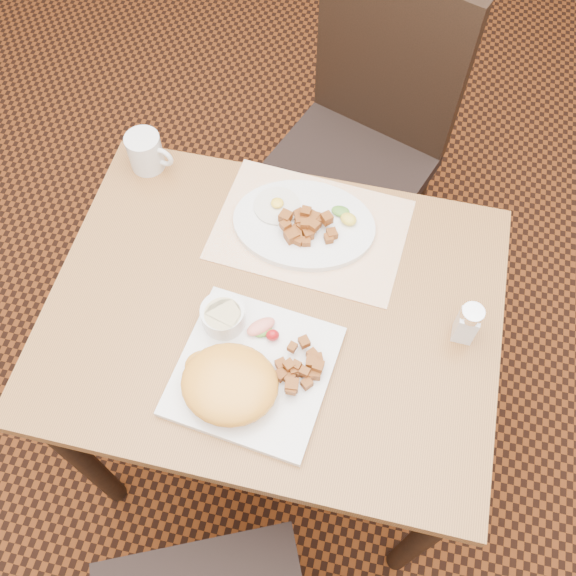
# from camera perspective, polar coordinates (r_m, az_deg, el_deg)

# --- Properties ---
(ground) EXTENTS (8.00, 8.00, 0.00)m
(ground) POSITION_cam_1_polar(r_m,az_deg,el_deg) (1.98, -0.87, -11.95)
(ground) COLOR black
(ground) RESTS_ON ground
(table) EXTENTS (0.90, 0.70, 0.75)m
(table) POSITION_cam_1_polar(r_m,az_deg,el_deg) (1.38, -1.23, -3.93)
(table) COLOR #97602E
(table) RESTS_ON ground
(chair_far) EXTENTS (0.54, 0.55, 0.97)m
(chair_far) POSITION_cam_1_polar(r_m,az_deg,el_deg) (1.85, 6.55, 13.35)
(chair_far) COLOR black
(chair_far) RESTS_ON ground
(placemat) EXTENTS (0.42, 0.31, 0.00)m
(placemat) POSITION_cam_1_polar(r_m,az_deg,el_deg) (1.38, 2.01, 5.22)
(placemat) COLOR white
(placemat) RESTS_ON table
(plate_square) EXTENTS (0.31, 0.31, 0.02)m
(plate_square) POSITION_cam_1_polar(r_m,az_deg,el_deg) (1.22, -3.06, -7.36)
(plate_square) COLOR silver
(plate_square) RESTS_ON table
(plate_oval) EXTENTS (0.31, 0.24, 0.02)m
(plate_oval) POSITION_cam_1_polar(r_m,az_deg,el_deg) (1.37, 1.42, 5.68)
(plate_oval) COLOR silver
(plate_oval) RESTS_ON placemat
(hollandaise_mound) EXTENTS (0.18, 0.16, 0.07)m
(hollandaise_mound) POSITION_cam_1_polar(r_m,az_deg,el_deg) (1.17, -5.28, -8.49)
(hollandaise_mound) COLOR #F9A730
(hollandaise_mound) RESTS_ON plate_square
(ramekin) EXTENTS (0.09, 0.09, 0.05)m
(ramekin) POSITION_cam_1_polar(r_m,az_deg,el_deg) (1.23, -5.78, -2.46)
(ramekin) COLOR silver
(ramekin) RESTS_ON plate_square
(garnish_sq) EXTENTS (0.07, 0.06, 0.03)m
(garnish_sq) POSITION_cam_1_polar(r_m,az_deg,el_deg) (1.23, -2.16, -3.69)
(garnish_sq) COLOR #387223
(garnish_sq) RESTS_ON plate_square
(fried_egg) EXTENTS (0.10, 0.10, 0.02)m
(fried_egg) POSITION_cam_1_polar(r_m,az_deg,el_deg) (1.39, -0.98, 7.34)
(fried_egg) COLOR white
(fried_egg) RESTS_ON plate_oval
(garnish_ov) EXTENTS (0.06, 0.05, 0.02)m
(garnish_ov) POSITION_cam_1_polar(r_m,az_deg,el_deg) (1.37, 5.12, 6.40)
(garnish_ov) COLOR #387223
(garnish_ov) RESTS_ON plate_oval
(salt_shaker) EXTENTS (0.04, 0.04, 0.10)m
(salt_shaker) POSITION_cam_1_polar(r_m,az_deg,el_deg) (1.25, 15.66, -3.02)
(salt_shaker) COLOR white
(salt_shaker) RESTS_ON table
(coffee_mug) EXTENTS (0.11, 0.08, 0.09)m
(coffee_mug) POSITION_cam_1_polar(r_m,az_deg,el_deg) (1.49, -12.50, 11.72)
(coffee_mug) COLOR silver
(coffee_mug) RESTS_ON table
(home_fries_sq) EXTENTS (0.09, 0.12, 0.04)m
(home_fries_sq) POSITION_cam_1_polar(r_m,az_deg,el_deg) (1.19, 1.18, -7.25)
(home_fries_sq) COLOR brown
(home_fries_sq) RESTS_ON plate_square
(home_fries_ov) EXTENTS (0.13, 0.09, 0.04)m
(home_fries_ov) POSITION_cam_1_polar(r_m,az_deg,el_deg) (1.34, 1.66, 5.58)
(home_fries_ov) COLOR brown
(home_fries_ov) RESTS_ON plate_oval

